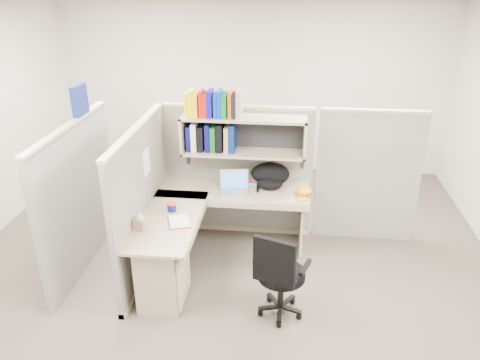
# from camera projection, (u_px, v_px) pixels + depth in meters

# --- Properties ---
(ground) EXTENTS (6.00, 6.00, 0.00)m
(ground) POSITION_uv_depth(u_px,v_px,m) (228.00, 271.00, 5.17)
(ground) COLOR #342F28
(ground) RESTS_ON ground
(room_shell) EXTENTS (6.00, 6.00, 6.00)m
(room_shell) POSITION_uv_depth(u_px,v_px,m) (226.00, 131.00, 4.50)
(room_shell) COLOR #BDB6AA
(room_shell) RESTS_ON ground
(cubicle) EXTENTS (3.79, 1.84, 1.95)m
(cubicle) POSITION_uv_depth(u_px,v_px,m) (200.00, 178.00, 5.25)
(cubicle) COLOR slate
(cubicle) RESTS_ON ground
(desk) EXTENTS (1.74, 1.75, 0.73)m
(desk) POSITION_uv_depth(u_px,v_px,m) (184.00, 249.00, 4.77)
(desk) COLOR gray
(desk) RESTS_ON ground
(laptop) EXTENTS (0.37, 0.37, 0.23)m
(laptop) POSITION_uv_depth(u_px,v_px,m) (234.00, 183.00, 5.27)
(laptop) COLOR #ABABAF
(laptop) RESTS_ON desk
(backpack) EXTENTS (0.51, 0.43, 0.27)m
(backpack) POSITION_uv_depth(u_px,v_px,m) (270.00, 176.00, 5.40)
(backpack) COLOR black
(backpack) RESTS_ON desk
(orange_cap) EXTENTS (0.21, 0.24, 0.10)m
(orange_cap) POSITION_uv_depth(u_px,v_px,m) (304.00, 191.00, 5.23)
(orange_cap) COLOR orange
(orange_cap) RESTS_ON desk
(snack_canister) EXTENTS (0.10, 0.10, 0.09)m
(snack_canister) POSITION_uv_depth(u_px,v_px,m) (172.00, 207.00, 4.88)
(snack_canister) COLOR #0D114F
(snack_canister) RESTS_ON desk
(tissue_box) EXTENTS (0.13, 0.13, 0.18)m
(tissue_box) POSITION_uv_depth(u_px,v_px,m) (140.00, 220.00, 4.54)
(tissue_box) COLOR #9F7D5A
(tissue_box) RESTS_ON desk
(mouse) EXTENTS (0.09, 0.06, 0.03)m
(mouse) POSITION_uv_depth(u_px,v_px,m) (239.00, 191.00, 5.29)
(mouse) COLOR #889CC1
(mouse) RESTS_ON desk
(paper_cup) EXTENTS (0.07, 0.07, 0.09)m
(paper_cup) POSITION_uv_depth(u_px,v_px,m) (232.00, 180.00, 5.52)
(paper_cup) COLOR white
(paper_cup) RESTS_ON desk
(book_stack) EXTENTS (0.22, 0.27, 0.12)m
(book_stack) POSITION_uv_depth(u_px,v_px,m) (256.00, 177.00, 5.55)
(book_stack) COLOR gray
(book_stack) RESTS_ON desk
(loose_paper) EXTENTS (0.28, 0.32, 0.00)m
(loose_paper) POSITION_uv_depth(u_px,v_px,m) (179.00, 221.00, 4.70)
(loose_paper) COLOR white
(loose_paper) RESTS_ON desk
(task_chair) EXTENTS (0.54, 0.50, 0.94)m
(task_chair) POSITION_uv_depth(u_px,v_px,m) (279.00, 287.00, 4.37)
(task_chair) COLOR black
(task_chair) RESTS_ON ground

